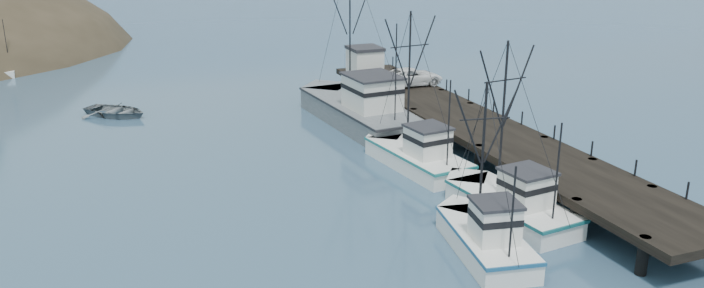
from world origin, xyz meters
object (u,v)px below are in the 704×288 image
Objects in this scene: work_vessel at (359,109)px; pier_shed at (365,61)px; pier at (474,126)px; motorboat at (116,116)px; trawler_near at (508,203)px; trawler_far at (415,155)px; trawler_mid at (484,237)px; pickup_truck at (412,77)px.

work_vessel is 5.50× the size of pier_shed.
pier is at bearing -58.91° from work_vessel.
pier_shed is 23.42m from motorboat.
pier_shed reaches higher than motorboat.
trawler_near is at bearing -96.24° from pier_shed.
trawler_near is 0.95× the size of trawler_far.
trawler_near is 3.25× the size of pier_shed.
trawler_mid reaches higher than pickup_truck.
pier is 4.22× the size of trawler_near.
pickup_truck reaches higher than pier.
pickup_truck reaches higher than motorboat.
pier_shed is (-1.50, 18.00, 1.73)m from pier.
trawler_far is 28.22m from motorboat.
trawler_near is 1.75× the size of motorboat.
motorboat is (-19.05, 9.68, -1.23)m from work_vessel.
trawler_mid reaches higher than pier.
pier_shed is at bearing 83.76° from trawler_near.
trawler_far is 0.62× the size of work_vessel.
pier_shed is (4.46, 20.17, 2.60)m from trawler_far.
trawler_far is at bearing -159.96° from pier.
pickup_truck is at bearing 65.03° from trawler_far.
work_vessel is (-5.59, 9.27, -0.46)m from pier.
work_vessel is at bearing 92.27° from trawler_near.
pier is 7.40× the size of motorboat.
pickup_truck is at bearing -60.54° from motorboat.
pier_shed is at bearing 78.23° from trawler_mid.
trawler_near is (-4.76, -11.80, -0.87)m from pier.
motorboat is (-24.64, 18.96, -1.69)m from pier.
work_vessel is (-0.83, 21.07, 0.41)m from trawler_near.
trawler_near is 0.59× the size of work_vessel.
pickup_truck is at bearing 26.60° from work_vessel.
pier is at bearing -83.94° from motorboat.
trawler_far reaches higher than trawler_mid.
trawler_mid is at bearing -100.69° from trawler_far.
trawler_near is 25.03m from pickup_truck.
pier_shed is 0.56× the size of pickup_truck.
work_vessel reaches higher than pier_shed.
trawler_near reaches higher than pickup_truck.
pickup_truck is (6.47, 3.24, 1.57)m from work_vessel.
motorboat is at bearing 153.06° from work_vessel.
motorboat is at bearing 142.43° from pier.
pickup_truck is at bearing 76.94° from trawler_near.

